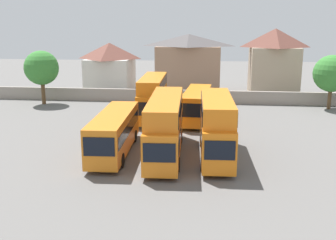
{
  "coord_description": "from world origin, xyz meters",
  "views": [
    {
      "loc": [
        3.89,
        -30.93,
        10.64
      ],
      "look_at": [
        0.0,
        3.0,
        2.35
      ],
      "focal_mm": 42.26,
      "sensor_mm": 36.0,
      "label": 1
    }
  ],
  "objects": [
    {
      "name": "house_terrace_right",
      "position": [
        13.18,
        32.02,
        5.12
      ],
      "size": [
        7.6,
        6.85,
        10.05
      ],
      "color": "tan",
      "rests_on": "ground"
    },
    {
      "name": "bus_3",
      "position": [
        4.25,
        0.17,
        2.8
      ],
      "size": [
        2.87,
        10.22,
        4.98
      ],
      "rotation": [
        0.0,
        0.0,
        -1.53
      ],
      "color": "orange",
      "rests_on": "ground"
    },
    {
      "name": "depot_boundary_wall",
      "position": [
        0.0,
        23.01,
        0.9
      ],
      "size": [
        56.0,
        0.5,
        1.8
      ],
      "primitive_type": "cube",
      "color": "gray",
      "rests_on": "ground"
    },
    {
      "name": "bus_4",
      "position": [
        -2.9,
        13.07,
        2.74
      ],
      "size": [
        2.92,
        10.43,
        4.86
      ],
      "rotation": [
        0.0,
        0.0,
        -1.53
      ],
      "color": "orange",
      "rests_on": "ground"
    },
    {
      "name": "ground",
      "position": [
        0.0,
        18.0,
        0.0
      ],
      "size": [
        140.0,
        140.0,
        0.0
      ],
      "primitive_type": "plane",
      "color": "#605E5B"
    },
    {
      "name": "bus_5",
      "position": [
        2.16,
        12.66,
        1.97
      ],
      "size": [
        3.08,
        10.3,
        3.46
      ],
      "rotation": [
        0.0,
        0.0,
        -1.62
      ],
      "color": "orange",
      "rests_on": "ground"
    },
    {
      "name": "tree_behind_wall",
      "position": [
        -19.08,
        20.01,
        4.92
      ],
      "size": [
        4.59,
        4.59,
        7.25
      ],
      "color": "brown",
      "rests_on": "ground"
    },
    {
      "name": "house_terrace_left",
      "position": [
        -12.79,
        31.87,
        3.97
      ],
      "size": [
        7.36,
        7.65,
        7.77
      ],
      "color": "silver",
      "rests_on": "ground"
    },
    {
      "name": "tree_left_of_lot",
      "position": [
        18.82,
        21.01,
        4.57
      ],
      "size": [
        4.67,
        4.67,
        6.92
      ],
      "color": "brown",
      "rests_on": "ground"
    },
    {
      "name": "bus_1",
      "position": [
        -4.23,
        0.33,
        1.95
      ],
      "size": [
        3.08,
        11.06,
        3.42
      ],
      "rotation": [
        0.0,
        0.0,
        -1.52
      ],
      "color": "orange",
      "rests_on": "ground"
    },
    {
      "name": "house_terrace_centre",
      "position": [
        -0.12,
        33.06,
        4.65
      ],
      "size": [
        10.62,
        6.57,
        9.14
      ],
      "color": "#9E7A60",
      "rests_on": "ground"
    },
    {
      "name": "bus_2",
      "position": [
        0.09,
        0.28,
        2.74
      ],
      "size": [
        3.17,
        12.12,
        4.85
      ],
      "rotation": [
        0.0,
        0.0,
        -1.52
      ],
      "color": "orange",
      "rests_on": "ground"
    }
  ]
}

